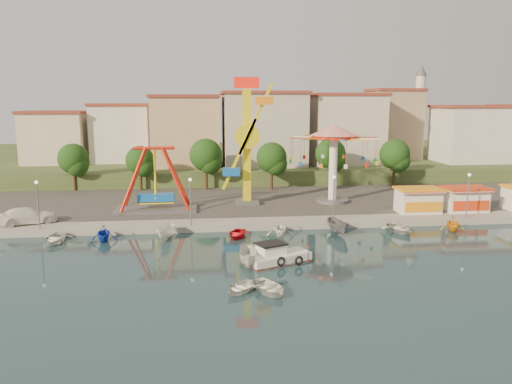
{
  "coord_description": "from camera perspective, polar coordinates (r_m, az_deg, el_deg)",
  "views": [
    {
      "loc": [
        -6.84,
        -40.81,
        14.05
      ],
      "look_at": [
        -0.69,
        14.0,
        4.0
      ],
      "focal_mm": 35.0,
      "sensor_mm": 36.0,
      "label": 1
    }
  ],
  "objects": [
    {
      "name": "rowboat_b",
      "position": [
        38.01,
        -1.76,
        -10.84
      ],
      "size": [
        3.81,
        3.9,
        0.66
      ],
      "primitive_type": "imported",
      "rotation": [
        0.0,
        0.0,
        -0.71
      ],
      "color": "white",
      "rests_on": "ground"
    },
    {
      "name": "building_5",
      "position": [
        99.37,
        16.97,
        6.74
      ],
      "size": [
        12.77,
        10.96,
        11.21
      ],
      "primitive_type": "cube",
      "color": "tan",
      "rests_on": "hill_terrace"
    },
    {
      "name": "building_0",
      "position": [
        90.98,
        -23.49,
        6.26
      ],
      "size": [
        9.26,
        9.53,
        11.87
      ],
      "primitive_type": "cube",
      "color": "beige",
      "rests_on": "hill_terrace"
    },
    {
      "name": "tree_4",
      "position": [
        81.32,
        8.51,
        4.35
      ],
      "size": [
        4.86,
        4.86,
        7.6
      ],
      "color": "#382314",
      "rests_on": "quay_deck"
    },
    {
      "name": "building_2",
      "position": [
        92.94,
        -7.27,
        6.89
      ],
      "size": [
        11.95,
        9.28,
        11.23
      ],
      "primitive_type": "cube",
      "color": "tan",
      "rests_on": "hill_terrace"
    },
    {
      "name": "building_3",
      "position": [
        90.7,
        1.51,
        6.24
      ],
      "size": [
        12.59,
        10.5,
        9.2
      ],
      "primitive_type": "cube",
      "color": "beige",
      "rests_on": "hill_terrace"
    },
    {
      "name": "wave_swinger",
      "position": [
        67.27,
        8.86,
        5.21
      ],
      "size": [
        11.6,
        11.6,
        10.4
      ],
      "color": "#59595E",
      "rests_on": "quay_deck"
    },
    {
      "name": "building_1",
      "position": [
        93.57,
        -15.37,
        5.83
      ],
      "size": [
        12.33,
        9.01,
        8.63
      ],
      "primitive_type": "cube",
      "color": "silver",
      "rests_on": "hill_terrace"
    },
    {
      "name": "kamikaze_tower",
      "position": [
        65.11,
        -0.85,
        5.49
      ],
      "size": [
        4.95,
        3.1,
        16.5
      ],
      "color": "#59595E",
      "rests_on": "quay_deck"
    },
    {
      "name": "lamp_post_2",
      "position": [
        56.88,
        8.85,
        -0.9
      ],
      "size": [
        0.14,
        0.14,
        5.0
      ],
      "primitive_type": "cylinder",
      "color": "#59595E",
      "rests_on": "quay_deck"
    },
    {
      "name": "moored_boat_6",
      "position": [
        56.63,
        16.12,
        -4.01
      ],
      "size": [
        3.52,
        4.51,
        0.86
      ],
      "primitive_type": "imported",
      "rotation": [
        0.0,
        0.0,
        0.15
      ],
      "color": "silver",
      "rests_on": "ground"
    },
    {
      "name": "ground",
      "position": [
        43.7,
        2.98,
        -8.44
      ],
      "size": [
        200.0,
        200.0,
        0.0
      ],
      "primitive_type": "plane",
      "color": "#16313C",
      "rests_on": "ground"
    },
    {
      "name": "booth_left",
      "position": [
        64.21,
        18.04,
        -0.86
      ],
      "size": [
        5.4,
        3.78,
        3.08
      ],
      "color": "white",
      "rests_on": "quay_deck"
    },
    {
      "name": "tree_2",
      "position": [
        77.05,
        -5.75,
        4.22
      ],
      "size": [
        5.02,
        5.02,
        7.85
      ],
      "color": "#382314",
      "rests_on": "quay_deck"
    },
    {
      "name": "quay_deck",
      "position": [
        103.95,
        -2.57,
        2.72
      ],
      "size": [
        200.0,
        100.0,
        0.6
      ],
      "primitive_type": "cube",
      "color": "#9E998E",
      "rests_on": "ground"
    },
    {
      "name": "tree_5",
      "position": [
        82.76,
        15.56,
        4.16
      ],
      "size": [
        4.83,
        4.83,
        7.54
      ],
      "color": "#382314",
      "rests_on": "quay_deck"
    },
    {
      "name": "tree_3",
      "position": [
        76.42,
        1.8,
        3.94
      ],
      "size": [
        4.68,
        4.68,
        7.32
      ],
      "color": "#382314",
      "rests_on": "quay_deck"
    },
    {
      "name": "moored_boat_0",
      "position": [
        54.45,
        -21.98,
        -4.94
      ],
      "size": [
        2.88,
        4.01,
        0.83
      ],
      "primitive_type": "imported",
      "rotation": [
        0.0,
        0.0,
        -0.0
      ],
      "color": "white",
      "rests_on": "ground"
    },
    {
      "name": "booth_mid",
      "position": [
        66.92,
        22.76,
        -0.72
      ],
      "size": [
        5.4,
        3.78,
        3.08
      ],
      "color": "white",
      "rests_on": "quay_deck"
    },
    {
      "name": "lamp_post_3",
      "position": [
        62.98,
        23.04,
        -0.52
      ],
      "size": [
        0.14,
        0.14,
        5.0
      ],
      "primitive_type": "cylinder",
      "color": "#59595E",
      "rests_on": "quay_deck"
    },
    {
      "name": "rowboat_a",
      "position": [
        37.82,
        1.48,
        -10.84
      ],
      "size": [
        3.97,
        4.56,
        0.79
      ],
      "primitive_type": "imported",
      "rotation": [
        0.0,
        0.0,
        0.39
      ],
      "color": "white",
      "rests_on": "ground"
    },
    {
      "name": "building_4",
      "position": [
        96.77,
        9.21,
        6.38
      ],
      "size": [
        10.75,
        9.23,
        9.24
      ],
      "primitive_type": "cube",
      "color": "beige",
      "rests_on": "hill_terrace"
    },
    {
      "name": "moored_boat_3",
      "position": [
        52.56,
        -2.17,
        -4.77
      ],
      "size": [
        3.43,
        4.11,
        0.73
      ],
      "primitive_type": "imported",
      "rotation": [
        0.0,
        0.0,
        -0.29
      ],
      "color": "red",
      "rests_on": "ground"
    },
    {
      "name": "lamp_post_1",
      "position": [
        54.92,
        -7.48,
        -1.26
      ],
      "size": [
        0.14,
        0.14,
        5.0
      ],
      "primitive_type": "cylinder",
      "color": "#59595E",
      "rests_on": "quay_deck"
    },
    {
      "name": "cabin_motorboat",
      "position": [
        44.26,
        2.43,
        -7.46
      ],
      "size": [
        6.06,
        4.26,
        2.0
      ],
      "rotation": [
        0.0,
        0.0,
        0.41
      ],
      "color": "white",
      "rests_on": "ground"
    },
    {
      "name": "moored_boat_1",
      "position": [
        53.25,
        -17.03,
        -4.51
      ],
      "size": [
        3.1,
        3.48,
        1.67
      ],
      "primitive_type": "imported",
      "rotation": [
        0.0,
        0.0,
        0.12
      ],
      "color": "#1533B8",
      "rests_on": "ground"
    },
    {
      "name": "moored_boat_7",
      "position": [
        59.1,
        21.57,
        -3.35
      ],
      "size": [
        3.42,
        3.7,
        1.62
      ],
      "primitive_type": "imported",
      "rotation": [
        0.0,
        0.0,
        -0.28
      ],
      "color": "orange",
      "rests_on": "ground"
    },
    {
      "name": "moored_boat_2",
      "position": [
        52.46,
        -10.22,
        -4.55
      ],
      "size": [
        2.46,
        4.04,
        1.47
      ],
      "primitive_type": "imported",
      "rotation": [
        0.0,
        0.0,
        -0.29
      ],
      "color": "white",
      "rests_on": "ground"
    },
    {
      "name": "tree_1",
      "position": [
        78.1,
        -13.12,
        3.55
      ],
      "size": [
        4.35,
        4.35,
        6.8
      ],
      "color": "#382314",
      "rests_on": "quay_deck"
    },
    {
      "name": "pirate_ship_ride",
      "position": [
        63.07,
        -11.43,
        1.32
      ],
      "size": [
        10.0,
        5.0,
        8.0
      ],
      "color": "#59595E",
      "rests_on": "quay_deck"
    },
    {
      "name": "moored_boat_5",
      "position": [
        54.29,
        9.34,
        -3.93
      ],
      "size": [
        2.13,
        4.34,
        1.61
      ],
      "primitive_type": "imported",
      "rotation": [
        0.0,
        0.0,
        0.14
      ],
      "color": "slate",
      "rests_on": "ground"
    },
    {
      "name": "minaret",
      "position": [
        104.05,
        18.15,
        9.0
      ],
      "size": [
        2.8,
        2.8,
        18.0
      ],
      "color": "silver",
      "rests_on": "hill_terrace"
    },
    {
      "name": "lamp_post_0",
      "position": [
        57.53,
        -23.63,
        -1.52
      ],
      "size": [
        0.14,
        0.14,
        5.0
      ],
      "primitive_type": "cylinder",
      "color": "#59595E",
      "rests_on": "quay_deck"
    },
    {
      "name": "asphalt_pad",
      "position": [
        72.4,
        -0.87,
        -0.38
      ],
      "size": [
        90.0,
        28.0,
        0.01
      ],
      "primitive_type": "cube",
      "color": "#4C4944",
      "rests_on": "quay_deck"
    },
    {
      "name": "van",
      "position": [
        61.11,
        -24.66,
        -2.48
      ],
      "size": [
        6.68,
        4.64,
        1.79
      ],
      "primitive_type": "imported",
      "rotation": [
        0.0,
        0.0,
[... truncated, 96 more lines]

